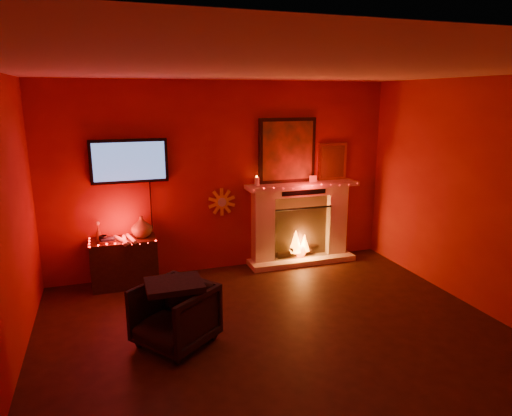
% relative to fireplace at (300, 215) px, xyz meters
% --- Properties ---
extents(room, '(5.00, 5.00, 5.00)m').
position_rel_fireplace_xyz_m(room, '(-1.14, -2.39, 0.63)').
color(room, black).
rests_on(room, ground).
extents(floor, '(5.00, 5.00, 0.00)m').
position_rel_fireplace_xyz_m(floor, '(-1.14, -2.39, -0.72)').
color(floor, black).
rests_on(floor, ground).
extents(fireplace, '(1.72, 0.40, 2.18)m').
position_rel_fireplace_xyz_m(fireplace, '(0.00, 0.00, 0.00)').
color(fireplace, beige).
rests_on(fireplace, floor).
extents(tv, '(1.00, 0.07, 1.24)m').
position_rel_fireplace_xyz_m(tv, '(-2.44, 0.06, 0.92)').
color(tv, black).
rests_on(tv, room).
extents(sunburst_clock, '(0.40, 0.03, 0.40)m').
position_rel_fireplace_xyz_m(sunburst_clock, '(-1.19, 0.09, 0.28)').
color(sunburst_clock, '#F5AD32').
rests_on(sunburst_clock, room).
extents(console_table, '(0.85, 0.54, 0.93)m').
position_rel_fireplace_xyz_m(console_table, '(-2.58, -0.13, -0.35)').
color(console_table, black).
rests_on(console_table, floor).
extents(armchair, '(0.98, 0.97, 0.64)m').
position_rel_fireplace_xyz_m(armchair, '(-2.19, -1.85, -0.40)').
color(armchair, black).
rests_on(armchair, floor).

